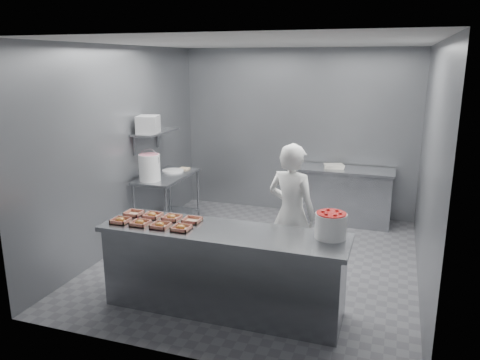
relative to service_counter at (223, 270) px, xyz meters
name	(u,v)px	position (x,y,z in m)	size (l,w,h in m)	color
floor	(259,260)	(0.00, 1.35, -0.45)	(4.50, 4.50, 0.00)	#4C4C51
ceiling	(261,42)	(0.00, 1.35, 2.35)	(4.50, 4.50, 0.00)	white
wall_back	(297,132)	(0.00, 3.60, 0.95)	(4.00, 0.04, 2.80)	slate
wall_left	(123,148)	(-2.00, 1.35, 0.95)	(0.04, 4.50, 2.80)	slate
wall_right	(429,169)	(2.00, 1.35, 0.95)	(0.04, 4.50, 2.80)	slate
service_counter	(223,270)	(0.00, 0.00, 0.00)	(2.60, 0.70, 0.90)	slate
prep_table	(168,194)	(-1.65, 1.95, 0.14)	(0.60, 1.20, 0.90)	slate
back_counter	(345,196)	(0.90, 3.25, 0.00)	(1.50, 0.60, 0.90)	slate
wall_shelf	(155,132)	(-1.82, 1.95, 1.10)	(0.35, 0.90, 0.03)	slate
tray_0	(121,220)	(-1.13, -0.13, 0.47)	(0.19, 0.18, 0.06)	tan
tray_1	(140,223)	(-0.89, -0.13, 0.47)	(0.19, 0.18, 0.06)	tan
tray_2	(160,225)	(-0.65, -0.13, 0.47)	(0.19, 0.18, 0.06)	tan
tray_3	(181,228)	(-0.41, -0.13, 0.47)	(0.19, 0.18, 0.06)	tan
tray_4	(134,213)	(-1.12, 0.13, 0.47)	(0.19, 0.18, 0.04)	tan
tray_5	(152,215)	(-0.89, 0.13, 0.47)	(0.19, 0.18, 0.06)	tan
tray_6	(172,217)	(-0.65, 0.13, 0.47)	(0.19, 0.18, 0.06)	tan
tray_7	(192,220)	(-0.40, 0.13, 0.47)	(0.19, 0.18, 0.04)	tan
worker	(291,214)	(0.52, 0.90, 0.39)	(0.62, 0.40, 1.69)	white
strawberry_tub	(331,224)	(1.08, 0.14, 0.58)	(0.31, 0.31, 0.26)	silver
glaze_bucket	(150,167)	(-1.72, 1.57, 0.65)	(0.32, 0.30, 0.47)	silver
bucket_lid	(173,171)	(-1.66, 2.17, 0.46)	(0.33, 0.33, 0.03)	silver
rag	(184,169)	(-1.57, 2.39, 0.46)	(0.15, 0.13, 0.02)	#CCB28C
appliance	(148,124)	(-1.82, 1.75, 1.24)	(0.29, 0.33, 0.25)	gray
paper_stack	(334,166)	(0.70, 3.25, 0.48)	(0.30, 0.22, 0.06)	silver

